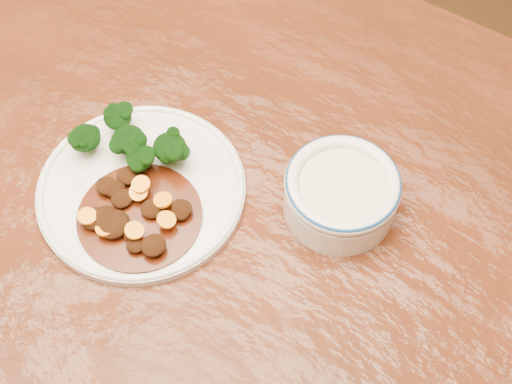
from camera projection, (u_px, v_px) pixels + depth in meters
The scene contains 6 objects.
ground at pixel (191, 363), 1.52m from camera, with size 4.00×4.00×0.00m, color #4A2912.
dining_table at pixel (153, 197), 0.95m from camera, with size 1.51×0.92×0.75m.
dinner_plate at pixel (141, 189), 0.85m from camera, with size 0.25×0.25×0.02m.
broccoli_florets at pixel (130, 141), 0.85m from camera, with size 0.13×0.08×0.04m.
mince_stew at pixel (131, 213), 0.82m from camera, with size 0.15×0.15×0.03m.
dip_bowl at pixel (341, 192), 0.82m from camera, with size 0.13×0.13×0.06m.
Camera 1 is at (0.39, -0.35, 1.48)m, focal length 50.00 mm.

